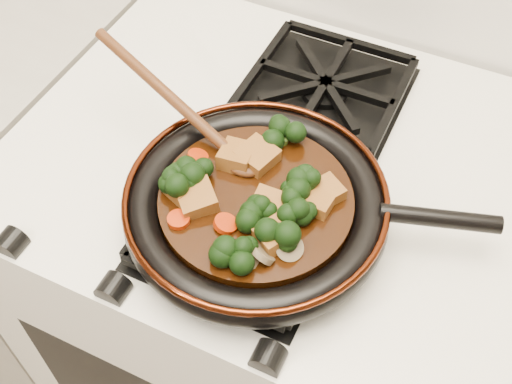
% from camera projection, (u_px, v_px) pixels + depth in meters
% --- Properties ---
extents(stove, '(0.76, 0.60, 0.90)m').
position_uv_depth(stove, '(278.00, 311.00, 1.24)').
color(stove, white).
rests_on(stove, ground).
extents(burner_grate_front, '(0.23, 0.23, 0.03)m').
position_uv_depth(burner_grate_front, '(242.00, 227.00, 0.80)').
color(burner_grate_front, black).
rests_on(burner_grate_front, stove).
extents(burner_grate_back, '(0.23, 0.23, 0.03)m').
position_uv_depth(burner_grate_back, '(325.00, 88.00, 0.95)').
color(burner_grate_back, black).
rests_on(burner_grate_back, stove).
extents(skillet, '(0.44, 0.32, 0.05)m').
position_uv_depth(skillet, '(258.00, 205.00, 0.78)').
color(skillet, black).
rests_on(skillet, burner_grate_front).
extents(braising_sauce, '(0.24, 0.24, 0.02)m').
position_uv_depth(braising_sauce, '(256.00, 203.00, 0.78)').
color(braising_sauce, black).
rests_on(braising_sauce, skillet).
extents(tofu_cube_0, '(0.04, 0.04, 0.02)m').
position_uv_depth(tofu_cube_0, '(316.00, 201.00, 0.76)').
color(tofu_cube_0, brown).
rests_on(tofu_cube_0, braising_sauce).
extents(tofu_cube_1, '(0.05, 0.05, 0.03)m').
position_uv_depth(tofu_cube_1, '(273.00, 237.00, 0.72)').
color(tofu_cube_1, brown).
rests_on(tofu_cube_1, braising_sauce).
extents(tofu_cube_2, '(0.06, 0.06, 0.03)m').
position_uv_depth(tofu_cube_2, '(197.00, 199.00, 0.76)').
color(tofu_cube_2, brown).
rests_on(tofu_cube_2, braising_sauce).
extents(tofu_cube_3, '(0.05, 0.05, 0.03)m').
position_uv_depth(tofu_cube_3, '(237.00, 157.00, 0.80)').
color(tofu_cube_3, brown).
rests_on(tofu_cube_3, braising_sauce).
extents(tofu_cube_4, '(0.06, 0.05, 0.03)m').
position_uv_depth(tofu_cube_4, '(257.00, 157.00, 0.80)').
color(tofu_cube_4, brown).
rests_on(tofu_cube_4, braising_sauce).
extents(tofu_cube_5, '(0.04, 0.04, 0.02)m').
position_uv_depth(tofu_cube_5, '(268.00, 204.00, 0.75)').
color(tofu_cube_5, brown).
rests_on(tofu_cube_5, braising_sauce).
extents(tofu_cube_6, '(0.04, 0.04, 0.03)m').
position_uv_depth(tofu_cube_6, '(181.00, 190.00, 0.77)').
color(tofu_cube_6, brown).
rests_on(tofu_cube_6, braising_sauce).
extents(tofu_cube_7, '(0.05, 0.05, 0.02)m').
position_uv_depth(tofu_cube_7, '(327.00, 192.00, 0.76)').
color(tofu_cube_7, brown).
rests_on(tofu_cube_7, braising_sauce).
extents(broccoli_floret_0, '(0.08, 0.07, 0.07)m').
position_uv_depth(broccoli_floret_0, '(293.00, 194.00, 0.76)').
color(broccoli_floret_0, black).
rests_on(broccoli_floret_0, braising_sauce).
extents(broccoli_floret_1, '(0.08, 0.07, 0.06)m').
position_uv_depth(broccoli_floret_1, '(284.00, 139.00, 0.82)').
color(broccoli_floret_1, black).
rests_on(broccoli_floret_1, braising_sauce).
extents(broccoli_floret_2, '(0.09, 0.08, 0.05)m').
position_uv_depth(broccoli_floret_2, '(260.00, 218.00, 0.74)').
color(broccoli_floret_2, black).
rests_on(broccoli_floret_2, braising_sauce).
extents(broccoli_floret_3, '(0.07, 0.06, 0.07)m').
position_uv_depth(broccoli_floret_3, '(236.00, 250.00, 0.71)').
color(broccoli_floret_3, black).
rests_on(broccoli_floret_3, braising_sauce).
extents(broccoli_floret_4, '(0.08, 0.08, 0.07)m').
position_uv_depth(broccoli_floret_4, '(296.00, 213.00, 0.74)').
color(broccoli_floret_4, black).
rests_on(broccoli_floret_4, braising_sauce).
extents(broccoli_floret_5, '(0.07, 0.07, 0.07)m').
position_uv_depth(broccoli_floret_5, '(313.00, 179.00, 0.77)').
color(broccoli_floret_5, black).
rests_on(broccoli_floret_5, braising_sauce).
extents(broccoli_floret_6, '(0.07, 0.07, 0.07)m').
position_uv_depth(broccoli_floret_6, '(193.00, 173.00, 0.78)').
color(broccoli_floret_6, black).
rests_on(broccoli_floret_6, braising_sauce).
extents(broccoli_floret_7, '(0.08, 0.07, 0.07)m').
position_uv_depth(broccoli_floret_7, '(189.00, 177.00, 0.78)').
color(broccoli_floret_7, black).
rests_on(broccoli_floret_7, braising_sauce).
extents(broccoli_floret_8, '(0.09, 0.08, 0.07)m').
position_uv_depth(broccoli_floret_8, '(179.00, 183.00, 0.77)').
color(broccoli_floret_8, black).
rests_on(broccoli_floret_8, braising_sauce).
extents(broccoli_floret_9, '(0.07, 0.07, 0.07)m').
position_uv_depth(broccoli_floret_9, '(274.00, 245.00, 0.71)').
color(broccoli_floret_9, black).
rests_on(broccoli_floret_9, braising_sauce).
extents(carrot_coin_0, '(0.03, 0.03, 0.01)m').
position_uv_depth(carrot_coin_0, '(237.00, 148.00, 0.81)').
color(carrot_coin_0, '#AA2504').
rests_on(carrot_coin_0, braising_sauce).
extents(carrot_coin_1, '(0.03, 0.03, 0.02)m').
position_uv_depth(carrot_coin_1, '(226.00, 224.00, 0.74)').
color(carrot_coin_1, '#AA2504').
rests_on(carrot_coin_1, braising_sauce).
extents(carrot_coin_2, '(0.03, 0.03, 0.02)m').
position_uv_depth(carrot_coin_2, '(198.00, 157.00, 0.80)').
color(carrot_coin_2, '#AA2504').
rests_on(carrot_coin_2, braising_sauce).
extents(carrot_coin_3, '(0.03, 0.03, 0.01)m').
position_uv_depth(carrot_coin_3, '(179.00, 220.00, 0.74)').
color(carrot_coin_3, '#AA2504').
rests_on(carrot_coin_3, braising_sauce).
extents(mushroom_slice_0, '(0.04, 0.04, 0.03)m').
position_uv_depth(mushroom_slice_0, '(262.00, 254.00, 0.71)').
color(mushroom_slice_0, brown).
rests_on(mushroom_slice_0, braising_sauce).
extents(mushroom_slice_1, '(0.04, 0.04, 0.02)m').
position_uv_depth(mushroom_slice_1, '(289.00, 248.00, 0.72)').
color(mushroom_slice_1, brown).
rests_on(mushroom_slice_1, braising_sauce).
extents(mushroom_slice_2, '(0.03, 0.04, 0.03)m').
position_uv_depth(mushroom_slice_2, '(249.00, 254.00, 0.71)').
color(mushroom_slice_2, brown).
rests_on(mushroom_slice_2, braising_sauce).
extents(wooden_spoon, '(0.16, 0.07, 0.26)m').
position_uv_depth(wooden_spoon, '(198.00, 122.00, 0.81)').
color(wooden_spoon, '#49250F').
rests_on(wooden_spoon, braising_sauce).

